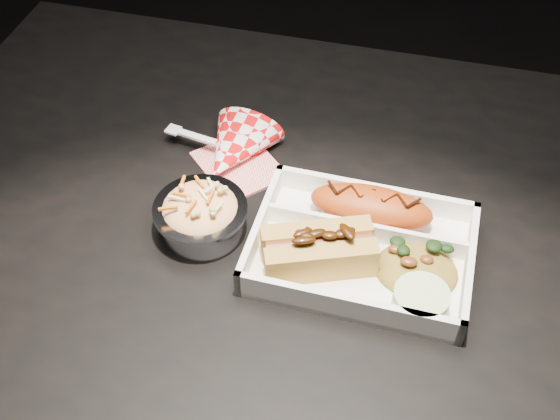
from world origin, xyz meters
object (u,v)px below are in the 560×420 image
(food_tray, at_px, (361,252))
(napkin_fork, at_px, (233,151))
(hotdog, at_px, (319,248))
(dining_table, at_px, (335,282))
(fried_pastry, at_px, (371,207))
(foil_coleslaw_cup, at_px, (201,213))

(food_tray, height_order, napkin_fork, napkin_fork)
(food_tray, distance_m, hotdog, 0.06)
(dining_table, height_order, fried_pastry, fried_pastry)
(dining_table, distance_m, fried_pastry, 0.13)
(dining_table, height_order, foil_coleslaw_cup, foil_coleslaw_cup)
(food_tray, bearing_deg, dining_table, 140.52)
(napkin_fork, bearing_deg, fried_pastry, -9.36)
(dining_table, bearing_deg, hotdog, -106.20)
(dining_table, relative_size, foil_coleslaw_cup, 10.79)
(napkin_fork, bearing_deg, foil_coleslaw_cup, -80.07)
(dining_table, bearing_deg, food_tray, -40.57)
(dining_table, xyz_separation_m, food_tray, (0.03, -0.03, 0.10))
(dining_table, height_order, napkin_fork, napkin_fork)
(hotdog, distance_m, foil_coleslaw_cup, 0.15)
(fried_pastry, xyz_separation_m, hotdog, (-0.05, -0.08, 0.00))
(food_tray, bearing_deg, napkin_fork, 148.37)
(food_tray, bearing_deg, hotdog, -149.23)
(dining_table, distance_m, foil_coleslaw_cup, 0.20)
(foil_coleslaw_cup, xyz_separation_m, napkin_fork, (0.00, 0.13, -0.01))
(dining_table, relative_size, hotdog, 8.65)
(dining_table, height_order, hotdog, hotdog)
(fried_pastry, height_order, hotdog, hotdog)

